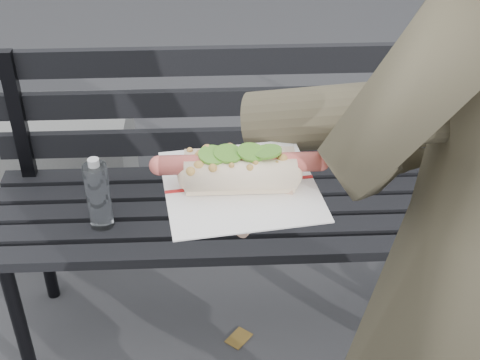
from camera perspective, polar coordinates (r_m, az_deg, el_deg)
The scene contains 2 objects.
park_bench at distance 1.91m, azimuth 0.91°, elevation 0.04°, with size 1.50×0.44×0.88m.
held_hotdog at distance 0.91m, azimuth 12.04°, elevation 4.38°, with size 0.63×0.31×0.20m.
Camera 1 is at (-0.04, -0.69, 1.61)m, focal length 50.00 mm.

